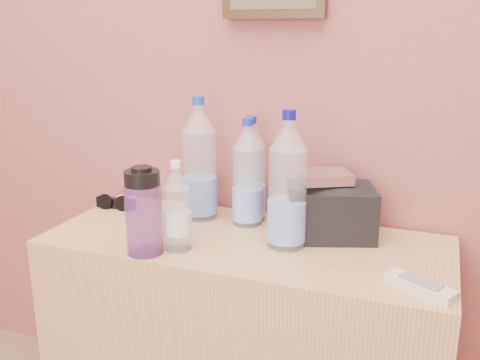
# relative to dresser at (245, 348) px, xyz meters

# --- Properties ---
(dresser) EXTENTS (1.10, 0.46, 0.69)m
(dresser) POSITION_rel_dresser_xyz_m (0.00, 0.00, 0.00)
(dresser) COLOR tan
(dresser) RESTS_ON ground
(pet_large_a) EXTENTS (0.10, 0.10, 0.37)m
(pet_large_a) POSITION_rel_dresser_xyz_m (-0.19, 0.12, 0.51)
(pet_large_a) COLOR white
(pet_large_a) RESTS_ON dresser
(pet_large_b) EXTENTS (0.09, 0.09, 0.32)m
(pet_large_b) POSITION_rel_dresser_xyz_m (-0.04, 0.12, 0.48)
(pet_large_b) COLOR silver
(pet_large_b) RESTS_ON dresser
(pet_large_c) EXTENTS (0.09, 0.09, 0.32)m
(pet_large_c) POSITION_rel_dresser_xyz_m (-0.04, 0.16, 0.48)
(pet_large_c) COLOR #C5E0FD
(pet_large_c) RESTS_ON dresser
(pet_large_d) EXTENTS (0.10, 0.10, 0.36)m
(pet_large_d) POSITION_rel_dresser_xyz_m (0.12, -0.00, 0.51)
(pet_large_d) COLOR silver
(pet_large_d) RESTS_ON dresser
(pet_small) EXTENTS (0.07, 0.07, 0.24)m
(pet_small) POSITION_rel_dresser_xyz_m (-0.14, -0.13, 0.45)
(pet_small) COLOR silver
(pet_small) RESTS_ON dresser
(nalgene_bottle) EXTENTS (0.09, 0.09, 0.23)m
(nalgene_bottle) POSITION_rel_dresser_xyz_m (-0.21, -0.18, 0.46)
(nalgene_bottle) COLOR #653182
(nalgene_bottle) RESTS_ON dresser
(sunglasses) EXTENTS (0.14, 0.06, 0.03)m
(sunglasses) POSITION_rel_dresser_xyz_m (-0.48, 0.10, 0.36)
(sunglasses) COLOR black
(sunglasses) RESTS_ON dresser
(ac_remote) EXTENTS (0.16, 0.12, 0.02)m
(ac_remote) POSITION_rel_dresser_xyz_m (0.47, -0.15, 0.36)
(ac_remote) COLOR beige
(ac_remote) RESTS_ON dresser
(toiletry_bag) EXTENTS (0.28, 0.24, 0.16)m
(toiletry_bag) POSITION_rel_dresser_xyz_m (0.21, 0.11, 0.42)
(toiletry_bag) COLOR black
(toiletry_bag) RESTS_ON dresser
(foil_packet) EXTENTS (0.17, 0.16, 0.03)m
(foil_packet) POSITION_rel_dresser_xyz_m (0.20, 0.09, 0.52)
(foil_packet) COLOR white
(foil_packet) RESTS_ON toiletry_bag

